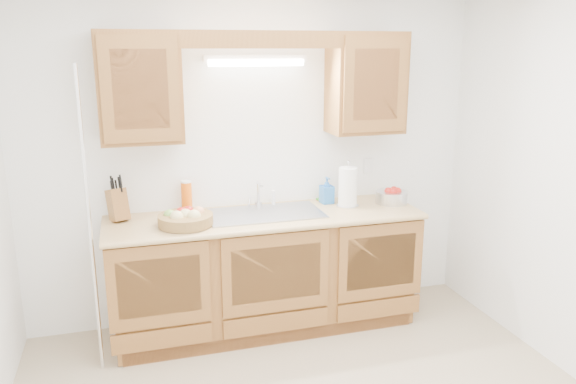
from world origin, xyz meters
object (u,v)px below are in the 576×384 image
object	(u,v)px
apple_bowl	(392,196)
fruit_basket	(186,218)
knife_block	(118,204)
paper_towel	(348,187)

from	to	relation	value
apple_bowl	fruit_basket	bearing A→B (deg)	-175.73
knife_block	paper_towel	bearing A→B (deg)	-24.33
fruit_basket	knife_block	world-z (taller)	knife_block
knife_block	apple_bowl	world-z (taller)	knife_block
knife_block	apple_bowl	size ratio (longest dim) A/B	1.11
knife_block	apple_bowl	distance (m)	2.07
knife_block	apple_bowl	bearing A→B (deg)	-23.78
fruit_basket	apple_bowl	world-z (taller)	apple_bowl
fruit_basket	apple_bowl	xyz separation A→B (m)	(1.62, 0.12, 0.00)
fruit_basket	apple_bowl	bearing A→B (deg)	4.27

